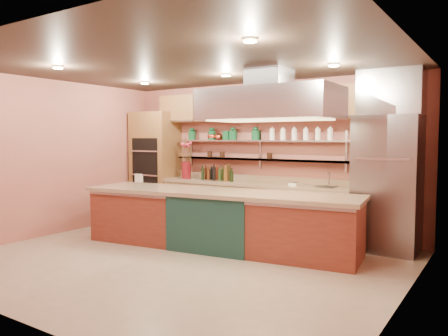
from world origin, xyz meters
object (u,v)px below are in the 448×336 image
Objects in this scene: kitchen_scale at (293,183)px; copper_kettle at (219,137)px; island at (218,219)px; refrigerator at (387,184)px; green_canister at (226,135)px; flower_vase at (186,170)px.

kitchen_scale is 0.86× the size of copper_kettle.
island is at bearing -113.52° from kitchen_scale.
refrigerator is at bearing 21.35° from island.
refrigerator is 2.68m from island.
green_canister is (-1.54, 0.22, 0.83)m from kitchen_scale.
kitchen_scale is (0.72, 1.28, 0.51)m from island.
flower_vase is at bearing -161.09° from copper_kettle.
copper_kettle is at bearing 180.00° from green_canister.
refrigerator is 14.67× the size of kitchen_scale.
green_canister is (0.82, 0.22, 0.70)m from flower_vase.
green_canister is at bearing 175.77° from refrigerator.
green_canister is at bearing 110.92° from island.
island is at bearing -56.26° from copper_kettle.
flower_vase is at bearing -165.02° from green_canister.
flower_vase is 1.95× the size of green_canister.
island is at bearing -37.94° from flower_vase.
copper_kettle reaches higher than flower_vase.
island is 12.82× the size of flower_vase.
island is 24.96× the size of green_canister.
green_canister is (-0.82, 1.50, 1.34)m from island.
flower_vase reaches higher than kitchen_scale.
refrigerator is at bearing -0.15° from flower_vase.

